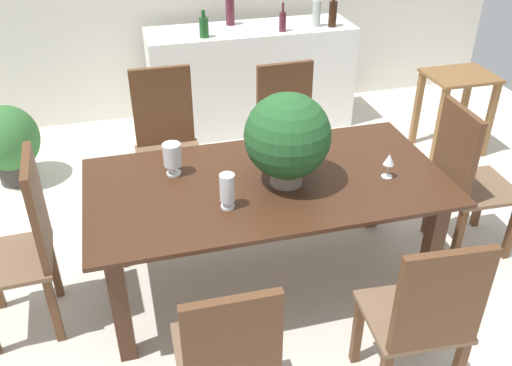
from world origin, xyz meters
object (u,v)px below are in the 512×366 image
crystal_vase_center_near (172,156)px  chair_head_end (28,240)px  wine_bottle_tall (230,12)px  wine_bottle_clear (333,14)px  kitchen_counter (251,79)px  side_table (456,96)px  flower_centerpiece (287,137)px  dining_table (267,198)px  wine_bottle_amber (283,21)px  wine_bottle_dark (204,27)px  crystal_vase_left (227,189)px  wine_glass (389,161)px  wine_bottle_green (317,13)px  potted_plant_floor (9,142)px  chair_foot_end (465,175)px  chair_far_left (166,135)px  chair_near_left (228,361)px  chair_near_right (424,317)px  chair_far_right (288,124)px

crystal_vase_center_near → chair_head_end: bearing=-166.1°
wine_bottle_tall → wine_bottle_clear: wine_bottle_clear is taller
kitchen_counter → wine_bottle_clear: (0.72, -0.14, 0.60)m
chair_head_end → side_table: size_ratio=1.49×
wine_bottle_tall → flower_centerpiece: bearing=-95.3°
dining_table → flower_centerpiece: (0.10, -0.05, 0.41)m
wine_bottle_amber → wine_bottle_dark: (-0.70, 0.00, 0.00)m
crystal_vase_left → wine_bottle_dark: wine_bottle_dark is taller
wine_bottle_tall → wine_glass: bearing=-81.9°
wine_bottle_tall → wine_bottle_green: (0.74, -0.25, 0.00)m
crystal_vase_left → wine_bottle_clear: wine_bottle_clear is taller
side_table → potted_plant_floor: bearing=173.6°
crystal_vase_center_near → wine_bottle_amber: bearing=56.4°
flower_centerpiece → wine_bottle_clear: 2.40m
dining_table → wine_bottle_amber: (0.72, 2.06, 0.42)m
chair_foot_end → crystal_vase_center_near: chair_foot_end is taller
potted_plant_floor → chair_far_left: bearing=-28.8°
wine_glass → wine_bottle_tall: bearing=98.1°
chair_foot_end → flower_centerpiece: bearing=94.7°
wine_bottle_green → dining_table: bearing=-116.6°
chair_far_left → wine_bottle_green: size_ratio=3.66×
flower_centerpiece → wine_bottle_clear: flower_centerpiece is taller
chair_head_end → wine_bottle_tall: (1.66, 2.37, 0.50)m
crystal_vase_left → dining_table: bearing=36.9°
crystal_vase_center_near → wine_glass: crystal_vase_center_near is taller
chair_head_end → side_table: bearing=108.1°
chair_near_left → chair_near_right: 0.92m
flower_centerpiece → kitchen_counter: size_ratio=0.28×
flower_centerpiece → wine_bottle_tall: (0.22, 2.42, 0.04)m
chair_far_left → chair_foot_end: size_ratio=1.02×
wine_glass → chair_head_end: bearing=175.9°
wine_glass → kitchen_counter: (-0.20, 2.36, -0.38)m
chair_far_right → kitchen_counter: size_ratio=0.54×
wine_bottle_dark → chair_head_end: bearing=-123.4°
chair_far_right → wine_bottle_green: (0.60, 1.09, 0.51)m
wine_bottle_green → side_table: (1.01, -0.84, -0.56)m
chair_far_left → chair_far_right: bearing=-0.6°
flower_centerpiece → potted_plant_floor: flower_centerpiece is taller
chair_head_end → wine_glass: size_ratio=7.10×
wine_bottle_tall → wine_bottle_amber: bearing=-37.8°
chair_head_end → wine_bottle_tall: 2.93m
chair_far_left → crystal_vase_left: size_ratio=5.30×
crystal_vase_center_near → potted_plant_floor: size_ratio=0.30×
chair_head_end → chair_far_right: (1.79, 1.03, -0.02)m
chair_far_left → wine_bottle_amber: (1.19, 1.02, 0.46)m
chair_near_left → wine_bottle_dark: (0.49, 3.10, 0.50)m
wine_bottle_green → potted_plant_floor: size_ratio=0.44×
chair_far_right → wine_bottle_green: size_ratio=3.49×
chair_near_right → wine_bottle_dark: 3.16m
chair_far_right → wine_bottle_green: 1.35m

